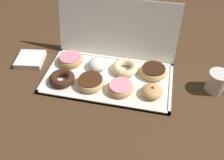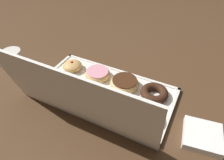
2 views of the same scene
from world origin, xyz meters
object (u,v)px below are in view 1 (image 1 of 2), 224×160
chocolate_cake_ring_donut_0 (62,78)px  pink_frosted_donut_4 (70,59)px  cruller_donut_6 (125,68)px  coffee_mug (218,81)px  donut_box (108,79)px  chocolate_frosted_donut_1 (91,82)px  napkin_stack (30,59)px  chocolate_frosted_donut_7 (154,71)px  powdered_filled_donut_5 (98,64)px  jelly_filled_donut_3 (152,91)px  pink_frosted_donut_2 (121,87)px

chocolate_cake_ring_donut_0 → pink_frosted_donut_4: (-0.01, 0.13, 0.00)m
cruller_donut_6 → coffee_mug: coffee_mug is taller
donut_box → chocolate_frosted_donut_1: chocolate_frosted_donut_1 is taller
chocolate_frosted_donut_1 → napkin_stack: bearing=162.2°
coffee_mug → napkin_stack: size_ratio=0.84×
cruller_donut_6 → napkin_stack: cruller_donut_6 is taller
cruller_donut_6 → chocolate_frosted_donut_7: (0.13, 0.00, 0.00)m
coffee_mug → napkin_stack: 0.86m
chocolate_cake_ring_donut_0 → powdered_filled_donut_5: bearing=43.0°
chocolate_cake_ring_donut_0 → cruller_donut_6: cruller_donut_6 is taller
donut_box → chocolate_frosted_donut_1: size_ratio=4.73×
powdered_filled_donut_5 → chocolate_frosted_donut_7: 0.25m
powdered_filled_donut_5 → chocolate_frosted_donut_7: (0.25, 0.01, -0.00)m
pink_frosted_donut_4 → coffee_mug: size_ratio=1.11×
chocolate_cake_ring_donut_0 → jelly_filled_donut_3: bearing=0.2°
pink_frosted_donut_2 → chocolate_frosted_donut_7: 0.18m
pink_frosted_donut_4 → napkin_stack: (-0.20, -0.02, -0.02)m
chocolate_frosted_donut_7 → coffee_mug: (0.27, -0.03, 0.02)m
chocolate_frosted_donut_1 → cruller_donut_6: bearing=44.3°
jelly_filled_donut_3 → napkin_stack: bearing=169.8°
napkin_stack → pink_frosted_donut_2: bearing=-13.5°
pink_frosted_donut_2 → coffee_mug: bearing=14.4°
chocolate_cake_ring_donut_0 → chocolate_frosted_donut_1: size_ratio=0.94×
napkin_stack → jelly_filled_donut_3: bearing=-10.2°
pink_frosted_donut_2 → jelly_filled_donut_3: size_ratio=1.26×
cruller_donut_6 → chocolate_frosted_donut_7: 0.13m
coffee_mug → donut_box: bearing=-175.5°
pink_frosted_donut_4 → powdered_filled_donut_5: powdered_filled_donut_5 is taller
coffee_mug → chocolate_frosted_donut_7: bearing=173.7°
chocolate_cake_ring_donut_0 → powdered_filled_donut_5: (0.13, 0.12, 0.01)m
pink_frosted_donut_4 → napkin_stack: size_ratio=0.93×
pink_frosted_donut_4 → coffee_mug: coffee_mug is taller
pink_frosted_donut_2 → coffee_mug: (0.39, 0.10, 0.02)m
donut_box → pink_frosted_donut_4: bearing=161.0°
napkin_stack → chocolate_frosted_donut_1: bearing=-17.8°
jelly_filled_donut_3 → chocolate_frosted_donut_7: size_ratio=0.73×
chocolate_frosted_donut_1 → pink_frosted_donut_2: chocolate_frosted_donut_1 is taller
pink_frosted_donut_2 → powdered_filled_donut_5: powdered_filled_donut_5 is taller
powdered_filled_donut_5 → coffee_mug: (0.52, -0.02, 0.02)m
pink_frosted_donut_4 → pink_frosted_donut_2: bearing=-26.5°
pink_frosted_donut_4 → donut_box: bearing=-19.0°
donut_box → chocolate_frosted_donut_7: bearing=19.0°
chocolate_frosted_donut_7 → coffee_mug: coffee_mug is taller
cruller_donut_6 → chocolate_frosted_donut_7: bearing=1.0°
chocolate_frosted_donut_1 → napkin_stack: (-0.33, 0.11, -0.02)m
pink_frosted_donut_2 → napkin_stack: pink_frosted_donut_2 is taller
cruller_donut_6 → napkin_stack: 0.46m
chocolate_frosted_donut_7 → jelly_filled_donut_3: bearing=-87.3°
pink_frosted_donut_4 → coffee_mug: (0.66, -0.03, 0.02)m
chocolate_frosted_donut_1 → pink_frosted_donut_2: (0.13, -0.00, -0.00)m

